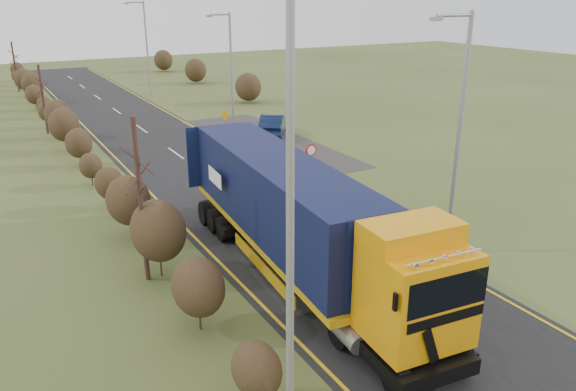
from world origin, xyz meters
The scene contains 14 objects.
ground centered at (0.00, 0.00, 0.00)m, with size 160.00×160.00×0.00m, color #3F4B20.
road centered at (0.00, 10.00, 0.01)m, with size 8.00×120.00×0.02m, color black.
layby centered at (6.50, 20.00, 0.01)m, with size 6.00×18.00×0.02m, color #2F2C2A.
lane_markings centered at (0.00, 9.69, 0.03)m, with size 7.52×116.00×0.01m.
hedgerow centered at (-6.00, 7.89, 1.62)m, with size 2.24×102.04×6.05m.
lorry centered at (-1.66, 1.56, 2.45)m, with size 3.68×15.68×4.32m.
car_red_hatchback centered at (4.96, 16.31, 0.74)m, with size 1.74×4.33×1.47m, color maroon.
car_blue_sedan centered at (7.90, 21.30, 0.79)m, with size 1.67×4.80×1.58m, color #091533.
streetlight_near centered at (4.71, 0.41, 5.14)m, with size 1.98×0.19×9.32m.
streetlight_mid centered at (5.70, 23.73, 4.73)m, with size 1.84×0.18×8.62m.
streetlight_far centered at (4.82, 42.20, 5.07)m, with size 1.96×0.18×9.20m.
left_pole centered at (-6.19, -5.98, 4.96)m, with size 0.16×0.16×9.93m, color gray.
speed_sign centered at (4.20, 10.00, 1.66)m, with size 0.65×0.10×2.37m.
warning_board centered at (4.72, 22.69, 1.21)m, with size 0.76×0.11×1.98m.
Camera 1 is at (-11.03, -14.47, 9.90)m, focal length 35.00 mm.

